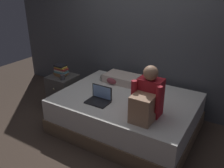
# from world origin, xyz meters

# --- Properties ---
(ground_plane) EXTENTS (8.00, 8.00, 0.00)m
(ground_plane) POSITION_xyz_m (0.00, 0.00, 0.00)
(ground_plane) COLOR #47382D
(wall_back) EXTENTS (5.60, 0.10, 2.70)m
(wall_back) POSITION_xyz_m (0.00, 1.20, 1.35)
(wall_back) COLOR #4C4F54
(wall_back) RESTS_ON ground_plane
(bed) EXTENTS (2.00, 1.50, 0.53)m
(bed) POSITION_xyz_m (0.20, 0.30, 0.26)
(bed) COLOR #7A6047
(bed) RESTS_ON ground_plane
(nightstand) EXTENTS (0.44, 0.46, 0.58)m
(nightstand) POSITION_xyz_m (-1.10, 0.35, 0.29)
(nightstand) COLOR #474442
(nightstand) RESTS_ON ground_plane
(person_sitting) EXTENTS (0.39, 0.44, 0.66)m
(person_sitting) POSITION_xyz_m (0.67, -0.06, 0.78)
(person_sitting) COLOR #B21E28
(person_sitting) RESTS_ON bed
(laptop) EXTENTS (0.32, 0.23, 0.22)m
(laptop) POSITION_xyz_m (-0.06, -0.03, 0.59)
(laptop) COLOR black
(laptop) RESTS_ON bed
(pillow) EXTENTS (0.56, 0.36, 0.13)m
(pillow) POSITION_xyz_m (-0.13, 0.75, 0.60)
(pillow) COLOR beige
(pillow) RESTS_ON bed
(book_stack) EXTENTS (0.24, 0.15, 0.20)m
(book_stack) POSITION_xyz_m (-1.12, 0.35, 0.68)
(book_stack) COLOR brown
(book_stack) RESTS_ON nightstand
(mug) EXTENTS (0.08, 0.08, 0.09)m
(mug) POSITION_xyz_m (-0.97, 0.23, 0.62)
(mug) COLOR #3D3D42
(mug) RESTS_ON nightstand
(clothes_pile) EXTENTS (0.38, 0.27, 0.12)m
(clothes_pile) POSITION_xyz_m (-0.31, 0.66, 0.59)
(clothes_pile) COLOR gray
(clothes_pile) RESTS_ON bed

